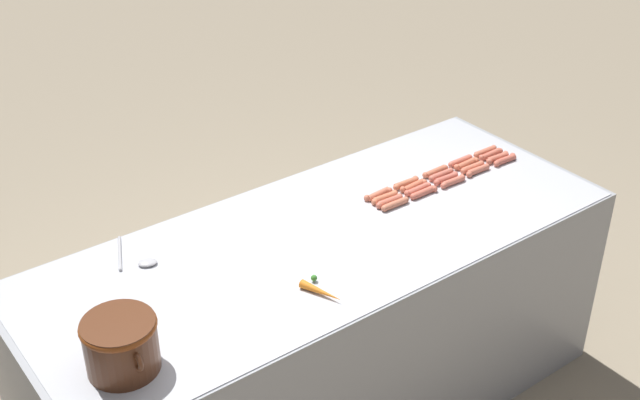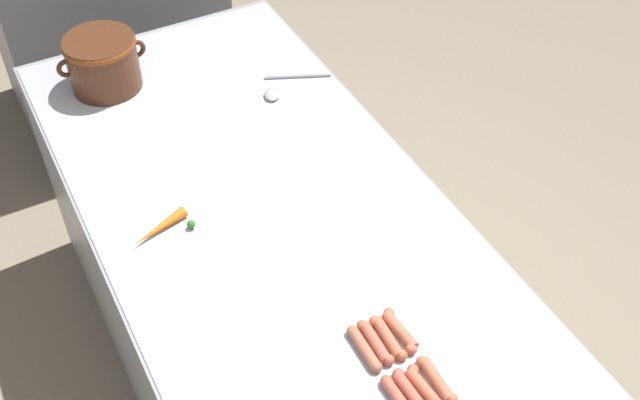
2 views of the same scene
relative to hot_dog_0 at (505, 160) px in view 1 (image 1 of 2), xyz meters
The scene contains 24 objects.
griddle_counter 1.11m from the hot_dog_0, 89.59° to the left, with size 0.94×2.37×0.89m.
hot_dog_0 is the anchor object (origin of this frame).
hot_dog_1 0.17m from the hot_dog_0, 88.76° to the left, with size 0.03×0.14×0.03m.
hot_dog_2 0.32m from the hot_dog_0, 90.05° to the left, with size 0.03×0.14×0.03m.
hot_dog_3 0.49m from the hot_dog_0, 89.73° to the left, with size 0.03×0.14×0.03m.
hot_dog_4 0.64m from the hot_dog_0, 89.64° to the left, with size 0.03×0.14×0.03m.
hot_dog_5 0.04m from the hot_dog_0, 16.43° to the left, with size 0.03×0.14×0.03m.
hot_dog_6 0.17m from the hot_dog_0, 76.84° to the left, with size 0.03×0.14×0.03m.
hot_dog_7 0.33m from the hot_dog_0, 83.73° to the left, with size 0.03×0.14×0.03m.
hot_dog_8 0.49m from the hot_dog_0, 85.39° to the left, with size 0.03×0.14×0.03m.
hot_dog_9 0.65m from the hot_dog_0, 86.52° to the left, with size 0.03×0.14×0.03m.
hot_dog_10 0.08m from the hot_dog_0, ahead, with size 0.03×0.14×0.03m.
hot_dog_11 0.18m from the hot_dog_0, 64.79° to the left, with size 0.03×0.14×0.03m.
hot_dog_12 0.33m from the hot_dog_0, 77.27° to the left, with size 0.03×0.14×0.03m.
hot_dog_13 0.49m from the hot_dog_0, 81.53° to the left, with size 0.04×0.14×0.03m.
hot_dog_14 0.65m from the hot_dog_0, 83.56° to the left, with size 0.03×0.14×0.03m.
hot_dog_15 0.11m from the hot_dog_0, ahead, with size 0.03×0.14×0.03m.
hot_dog_16 0.20m from the hot_dog_0, 55.84° to the left, with size 0.03×0.14×0.03m.
hot_dog_17 0.34m from the hot_dog_0, 71.31° to the left, with size 0.03×0.14×0.03m.
hot_dog_18 0.50m from the hot_dog_0, 77.45° to the left, with size 0.03×0.14×0.03m.
hot_dog_19 0.65m from the hot_dog_0, 80.45° to the left, with size 0.04×0.14×0.03m.
bean_pot 1.95m from the hot_dog_0, 96.19° to the left, with size 0.29×0.24×0.18m.
serving_spoon 1.67m from the hot_dog_0, 80.29° to the left, with size 0.26×0.15×0.02m.
carrot 1.26m from the hot_dog_0, 102.76° to the left, with size 0.18×0.09×0.03m.
Camera 1 is at (-2.13, 1.60, 2.65)m, focal length 46.77 mm.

